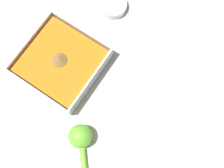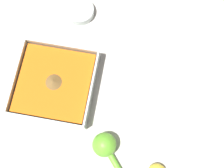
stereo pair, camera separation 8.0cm
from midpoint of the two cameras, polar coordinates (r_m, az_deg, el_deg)
name	(u,v)px [view 1 (the left image)]	position (r m, az deg, el deg)	size (l,w,h in m)	color
ground_plane	(64,69)	(0.85, -7.77, 2.78)	(4.00, 4.00, 0.00)	beige
square_dish	(61,63)	(0.84, -8.36, 4.12)	(0.24, 0.24, 0.06)	silver
spice_bowl	(113,6)	(0.93, 2.75, 16.25)	(0.09, 0.09, 0.03)	silver
lemon_squeezer	(81,139)	(0.78, -3.94, -12.47)	(0.15, 0.13, 0.07)	#6BC633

